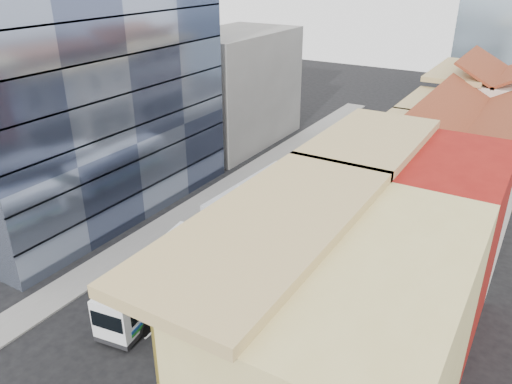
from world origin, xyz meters
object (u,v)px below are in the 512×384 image
Objects in this scene: shophouse_tan at (347,372)px; bus_left_far at (254,200)px; office_tower at (76,49)px; bus_left_near at (157,277)px; bus_right at (279,246)px.

shophouse_tan reaches higher than bus_left_far.
bus_left_far is at bearing 20.20° from office_tower.
office_tower is at bearing 142.04° from bus_left_near.
bus_left_near is 0.88× the size of bus_right.
bus_right is (20.52, -0.72, -12.96)m from office_tower.
office_tower is 2.45× the size of bus_left_far.
office_tower is (-31.00, 14.00, 9.00)m from shophouse_tan.
bus_left_near is at bearing -86.21° from bus_left_far.
shophouse_tan is 1.14× the size of bus_left_far.
bus_left_near is (-16.00, 5.61, -4.21)m from shophouse_tan.
shophouse_tan is 17.37m from bus_right.
bus_left_far is (14.61, 5.38, -13.04)m from office_tower.
bus_right reaches higher than bus_left_far.
office_tower is at bearing -157.62° from bus_left_far.
shophouse_tan is 0.47× the size of office_tower.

